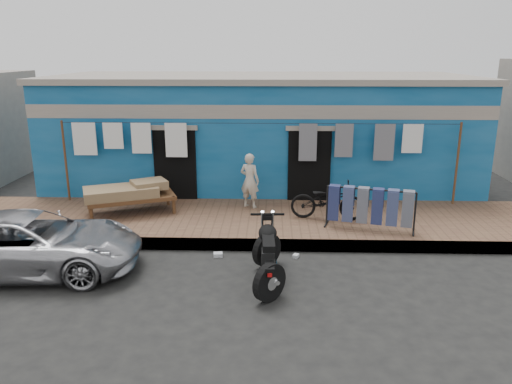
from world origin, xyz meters
The scene contains 14 objects.
ground centered at (0.00, 0.00, 0.00)m, with size 80.00×80.00×0.00m, color black.
sidewalk centered at (0.00, 3.00, 0.12)m, with size 28.00×3.00×0.25m, color brown.
curb centered at (0.00, 1.55, 0.12)m, with size 28.00×0.10×0.25m, color gray.
building centered at (0.00, 6.99, 1.69)m, with size 12.20×5.20×3.36m.
clothesline centered at (-0.35, 4.25, 1.78)m, with size 10.06×0.06×2.10m.
car centered at (-4.18, 0.39, 0.59)m, with size 1.89×4.16×1.17m, color #B9B9BF.
seated_person centered at (-0.22, 3.79, 0.94)m, with size 0.50×0.33×1.38m, color beige.
bicycle centered at (1.63, 2.94, 0.80)m, with size 0.60×1.69×1.10m, color black.
motorcycle centered at (0.28, 0.07, 0.57)m, with size 0.70×1.80×1.15m, color black, non-canonical shape.
charpoy centered at (-3.05, 3.22, 0.61)m, with size 2.38×1.76×0.73m, color brown, non-canonical shape.
jeans_rack centered at (2.49, 2.30, 0.73)m, with size 2.03×0.91×0.96m, color black, non-canonical shape.
litter_a centered at (-0.75, 1.20, 0.04)m, with size 0.18×0.14×0.08m, color silver.
litter_b centered at (0.83, 1.20, 0.03)m, with size 0.14×0.10×0.07m, color silver.
litter_c centered at (0.27, 0.82, 0.04)m, with size 0.21×0.17×0.09m, color silver.
Camera 1 is at (0.34, -8.19, 4.03)m, focal length 35.00 mm.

